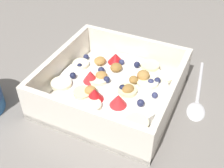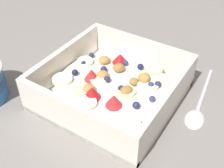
% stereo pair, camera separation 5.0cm
% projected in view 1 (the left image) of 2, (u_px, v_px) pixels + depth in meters
% --- Properties ---
extents(ground_plane, '(2.40, 2.40, 0.00)m').
position_uv_depth(ground_plane, '(110.00, 99.00, 0.52)').
color(ground_plane, gray).
extents(fruit_bowl, '(0.22, 0.22, 0.07)m').
position_uv_depth(fruit_bowl, '(112.00, 87.00, 0.51)').
color(fruit_bowl, white).
rests_on(fruit_bowl, ground).
extents(spoon, '(0.04, 0.17, 0.01)m').
position_uv_depth(spoon, '(198.00, 100.00, 0.51)').
color(spoon, silver).
rests_on(spoon, ground).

